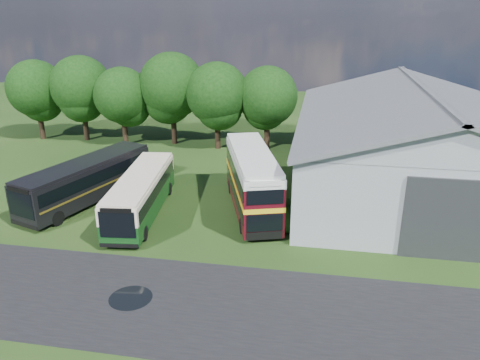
% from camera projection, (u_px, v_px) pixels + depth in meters
% --- Properties ---
extents(ground, '(120.00, 120.00, 0.00)m').
position_uv_depth(ground, '(177.00, 270.00, 26.22)').
color(ground, black).
rests_on(ground, ground).
extents(asphalt_road, '(60.00, 8.00, 0.02)m').
position_uv_depth(asphalt_road, '(217.00, 308.00, 22.95)').
color(asphalt_road, black).
rests_on(asphalt_road, ground).
extents(puddle, '(2.20, 2.20, 0.01)m').
position_uv_depth(puddle, '(131.00, 298.00, 23.70)').
color(puddle, black).
rests_on(puddle, ground).
extents(storage_shed, '(18.80, 24.80, 8.15)m').
position_uv_depth(storage_shed, '(417.00, 137.00, 37.02)').
color(storage_shed, gray).
rests_on(storage_shed, ground).
extents(tree_far_left, '(6.12, 6.12, 8.64)m').
position_uv_depth(tree_far_left, '(36.00, 89.00, 50.20)').
color(tree_far_left, black).
rests_on(tree_far_left, ground).
extents(tree_left_a, '(6.46, 6.46, 9.12)m').
position_uv_depth(tree_left_a, '(81.00, 86.00, 49.73)').
color(tree_left_a, black).
rests_on(tree_left_a, ground).
extents(tree_left_b, '(5.78, 5.78, 8.16)m').
position_uv_depth(tree_left_b, '(122.00, 95.00, 48.20)').
color(tree_left_b, black).
rests_on(tree_left_b, ground).
extents(tree_mid, '(6.80, 6.80, 9.60)m').
position_uv_depth(tree_mid, '(172.00, 86.00, 48.24)').
color(tree_mid, black).
rests_on(tree_mid, ground).
extents(tree_right_a, '(6.26, 6.26, 8.83)m').
position_uv_depth(tree_right_a, '(217.00, 94.00, 46.67)').
color(tree_right_a, black).
rests_on(tree_right_a, ground).
extents(tree_right_b, '(5.98, 5.98, 8.45)m').
position_uv_depth(tree_right_b, '(268.00, 96.00, 46.67)').
color(tree_right_b, black).
rests_on(tree_right_b, ground).
extents(shrub_front, '(1.70, 1.70, 1.70)m').
position_uv_depth(shrub_front, '(286.00, 231.00, 30.82)').
color(shrub_front, '#194714').
rests_on(shrub_front, ground).
extents(shrub_mid, '(1.60, 1.60, 1.60)m').
position_uv_depth(shrub_mid, '(288.00, 218.00, 32.67)').
color(shrub_mid, '#194714').
rests_on(shrub_mid, ground).
extents(bus_green_single, '(3.73, 11.06, 2.99)m').
position_uv_depth(bus_green_single, '(141.00, 194.00, 32.64)').
color(bus_green_single, black).
rests_on(bus_green_single, ground).
extents(bus_maroon_double, '(5.61, 10.68, 4.46)m').
position_uv_depth(bus_maroon_double, '(252.00, 182.00, 33.14)').
color(bus_maroon_double, black).
rests_on(bus_maroon_double, ground).
extents(bus_dark_single, '(6.05, 11.81, 3.18)m').
position_uv_depth(bus_dark_single, '(87.00, 180.00, 34.89)').
color(bus_dark_single, black).
rests_on(bus_dark_single, ground).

